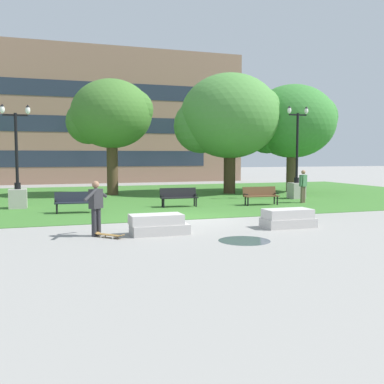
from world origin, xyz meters
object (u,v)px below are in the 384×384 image
park_bench_far_left (260,195)px  person_bystander_near_lawn (303,184)px  skateboard (109,235)px  lamp_post_center (297,180)px  person_skateboarder (96,205)px  concrete_block_left (288,219)px  concrete_block_center (158,225)px  park_bench_near_right (76,201)px  lamp_post_right (18,187)px  park_bench_near_left (179,196)px

park_bench_far_left → person_bystander_near_lawn: (2.55, 0.19, 0.44)m
park_bench_far_left → skateboard: bearing=-142.0°
park_bench_far_left → lamp_post_center: bearing=34.2°
person_skateboarder → skateboard: 1.04m
lamp_post_center → concrete_block_left: bearing=-122.9°
concrete_block_center → park_bench_near_right: 6.52m
person_skateboarder → park_bench_near_right: 5.89m
park_bench_near_right → lamp_post_right: bearing=133.9°
concrete_block_left → park_bench_far_left: (2.26, 6.54, 0.23)m
concrete_block_left → lamp_post_center: lamp_post_center is taller
person_skateboarder → lamp_post_right: size_ratio=0.35×
park_bench_near_left → lamp_post_right: (-7.34, 1.76, 0.47)m
person_skateboarder → skateboard: size_ratio=1.95×
skateboard → park_bench_near_right: bearing=95.0°
park_bench_far_left → lamp_post_right: lamp_post_right is taller
park_bench_far_left → person_skateboarder: bearing=-144.8°
lamp_post_center → skateboard: bearing=-143.1°
concrete_block_left → lamp_post_right: lamp_post_right is taller
skateboard → lamp_post_right: lamp_post_right is taller
person_skateboarder → person_bystander_near_lawn: person_bystander_near_lawn is taller
person_bystander_near_lawn → lamp_post_center: bearing=66.7°
concrete_block_left → person_skateboarder: bearing=176.8°
skateboard → lamp_post_right: size_ratio=0.18×
park_bench_near_right → person_bystander_near_lawn: person_bystander_near_lawn is taller
person_skateboarder → lamp_post_center: 14.95m
lamp_post_center → lamp_post_right: 14.95m
person_skateboarder → park_bench_far_left: (8.77, 6.18, -0.44)m
concrete_block_center → person_bystander_near_lawn: bearing=35.2°
concrete_block_center → concrete_block_left: size_ratio=1.02×
concrete_block_center → person_bystander_near_lawn: (9.44, 6.66, 0.68)m
lamp_post_center → person_skateboarder: bearing=-145.1°
concrete_block_center → person_skateboarder: size_ratio=1.07×
park_bench_near_right → park_bench_far_left: bearing=1.9°
skateboard → park_bench_far_left: 10.71m
park_bench_near_right → concrete_block_center: bearing=-71.2°
concrete_block_center → person_bystander_near_lawn: 11.57m
lamp_post_center → person_bystander_near_lawn: 2.39m
skateboard → park_bench_near_left: size_ratio=0.48×
lamp_post_right → park_bench_near_right: bearing=-46.1°
concrete_block_center → park_bench_near_right: size_ratio=1.00×
concrete_block_left → concrete_block_center: bearing=179.2°
concrete_block_left → person_skateboarder: 6.55m
lamp_post_right → person_bystander_near_lawn: (14.01, -2.08, -0.02)m
concrete_block_center → skateboard: bearing=-175.6°
concrete_block_left → skateboard: bearing=-179.5°
park_bench_near_right → person_bystander_near_lawn: size_ratio=1.07×
person_bystander_near_lawn → park_bench_near_right: bearing=-177.6°
skateboard → person_bystander_near_lawn: 12.94m
concrete_block_left → lamp_post_center: (5.76, 8.92, 0.77)m
park_bench_far_left → lamp_post_center: 4.27m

